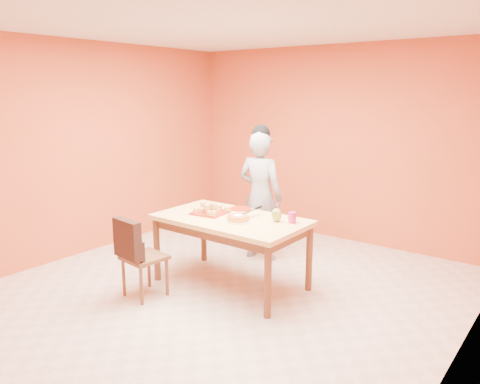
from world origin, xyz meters
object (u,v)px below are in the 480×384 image
Objects in this scene: pastry_platter at (210,213)px; red_dinner_plate at (241,209)px; sponge_cake at (238,218)px; dining_table at (231,226)px; egg_ornament at (277,215)px; checker_tin at (292,218)px; dining_chair at (143,256)px; person at (260,196)px; magenta_glass at (292,218)px.

pastry_platter is 1.44× the size of red_dinner_plate.
sponge_cake is (0.29, -0.43, 0.03)m from red_dinner_plate.
egg_ornament is (0.47, 0.16, 0.16)m from dining_table.
dining_table is 6.79× the size of red_dinner_plate.
dining_chair is at bearing -133.83° from checker_tin.
dining_table is 0.22m from sponge_cake.
red_dinner_plate is at bearing 180.00° from checker_tin.
red_dinner_plate is 1.04× the size of sponge_cake.
person is 1.01m from egg_ornament.
checker_tin is at bearing 52.71° from dining_chair.
magenta_glass reaches higher than pastry_platter.
red_dinner_plate is at bearing 147.00° from egg_ornament.
sponge_cake is at bearing -158.88° from egg_ornament.
person reaches higher than red_dinner_plate.
magenta_glass is 1.28× the size of checker_tin.
dining_table is 1.89× the size of dining_chair.
dining_chair is at bearing -109.65° from red_dinner_plate.
dining_chair is 0.53× the size of person.
dining_chair is at bearing -107.87° from pastry_platter.
red_dinner_plate is (0.40, 1.12, 0.33)m from dining_chair.
checker_tin is at bearing 139.47° from person.
person is 7.10× the size of sponge_cake.
red_dinner_plate is at bearing 94.65° from person.
egg_ornament is 1.58× the size of checker_tin.
pastry_platter is 0.78m from egg_ornament.
dining_chair is 1.42m from egg_ornament.
red_dinner_plate is 2.67× the size of checker_tin.
pastry_platter is 0.38m from red_dinner_plate.
dining_chair reaches higher than sponge_cake.
sponge_cake is (0.39, -0.96, -0.00)m from person.
egg_ornament is at bearing 128.39° from person.
checker_tin is (-0.09, 0.13, -0.04)m from magenta_glass.
pastry_platter is (0.25, 0.77, 0.33)m from dining_chair.
magenta_glass is (0.91, 0.22, 0.05)m from pastry_platter.
dining_table is at bearing 0.35° from pastry_platter.
dining_chair reaches higher than red_dinner_plate.
sponge_cake is 1.62× the size of egg_ornament.
dining_table is at bearing -147.00° from checker_tin.
sponge_cake is at bearing -9.54° from pastry_platter.
pastry_platter is 3.01× the size of magenta_glass.
pastry_platter is at bearing 170.46° from sponge_cake.
person is at bearing 86.57° from pastry_platter.
egg_ornament reaches higher than pastry_platter.
magenta_glass reaches higher than dining_chair.
magenta_glass is (1.16, 0.98, 0.38)m from dining_chair.
magenta_glass is at bearing 31.65° from sponge_cake.
magenta_glass is (0.47, 0.29, 0.02)m from sponge_cake.
egg_ornament is 0.21m from checker_tin.
dining_chair is 9.61× the size of checker_tin.
person reaches higher than sponge_cake.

